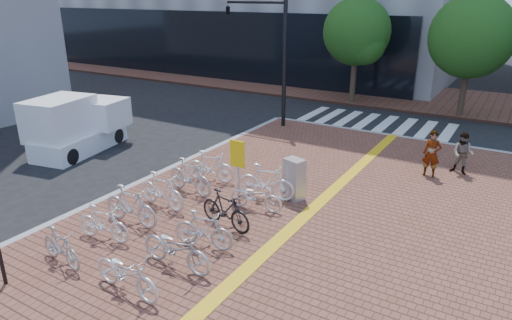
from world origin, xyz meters
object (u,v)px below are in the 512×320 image
Objects in this scene: bike_1 at (103,223)px; bike_5 at (210,166)px; bike_4 at (190,176)px; bike_2 at (131,206)px; bike_9 at (225,210)px; bike_7 at (176,248)px; bike_0 at (61,247)px; pedestrian_b at (463,153)px; bike_3 at (162,191)px; yellow_sign at (238,159)px; utility_box at (294,179)px; box_truck at (77,126)px; traffic_light_pole at (258,33)px; pedestrian_a at (432,154)px; bike_10 at (256,196)px; bike_6 at (127,273)px; bike_11 at (266,182)px.

bike_5 reaches higher than bike_1.
bike_2 is at bearing -173.21° from bike_4.
bike_4 is 1.07× the size of bike_9.
bike_7 reaches higher than bike_1.
bike_0 is at bearing 118.85° from bike_7.
bike_4 reaches higher than bike_5.
bike_2 reaches higher than bike_7.
pedestrian_b is at bearing -22.41° from bike_9.
bike_3 reaches higher than bike_5.
bike_1 is 3.21m from bike_9.
utility_box is at bearing 30.43° from yellow_sign.
bike_2 is 7.76m from box_truck.
traffic_light_pole is at bearing 2.85° from bike_1.
bike_4 is 9.76m from traffic_light_pole.
utility_box is 0.21× the size of traffic_light_pole.
bike_4 is at bearing -2.22° from bike_2.
bike_2 is 10.27m from pedestrian_a.
yellow_sign reaches higher than bike_2.
utility_box is at bearing -35.87° from bike_10.
bike_0 is 0.82× the size of bike_4.
bike_3 is at bearing 109.24° from bike_10.
bike_5 is 1.00× the size of bike_9.
pedestrian_a is at bearing -66.54° from bike_5.
bike_10 is at bearing -124.63° from bike_5.
utility_box reaches higher than bike_2.
bike_6 is 12.26m from pedestrian_b.
bike_1 is at bearing -118.17° from pedestrian_b.
bike_0 is 0.78× the size of bike_7.
box_truck reaches higher than bike_11.
yellow_sign is (1.63, 2.94, 0.77)m from bike_2.
bike_2 is at bearing 68.54° from bike_7.
box_truck is at bearing 174.77° from yellow_sign.
yellow_sign reaches higher than bike_5.
bike_0 is at bearing -41.29° from box_truck.
yellow_sign is (1.57, 0.43, 0.76)m from bike_4.
bike_9 is 0.41× the size of box_truck.
bike_1 is 12.26m from pedestrian_b.
utility_box is 9.95m from box_truck.
box_truck reaches higher than yellow_sign.
bike_1 is 5.75m from utility_box.
bike_2 and bike_11 have the same top height.
bike_6 is at bearing -136.82° from bike_2.
utility_box is 0.69× the size of yellow_sign.
bike_11 is at bearing 1.78° from bike_6.
traffic_light_pole is (-4.93, 7.73, 3.77)m from bike_11.
bike_3 is 3.20m from bike_11.
bike_4 reaches higher than bike_1.
pedestrian_b is 0.35× the size of box_truck.
bike_6 is 5.35m from yellow_sign.
bike_4 reaches higher than bike_10.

